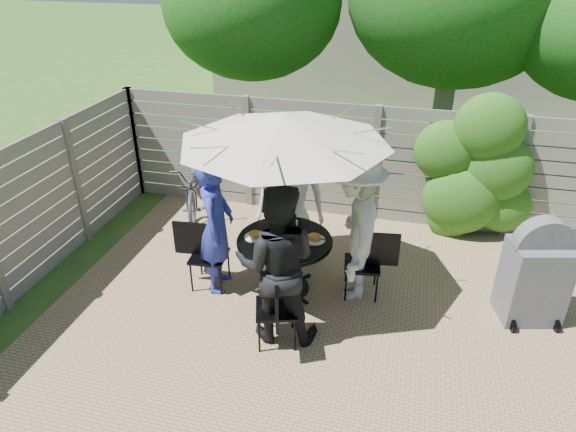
% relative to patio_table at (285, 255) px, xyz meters
% --- Properties ---
extents(patio_table, '(1.31, 1.31, 0.75)m').
position_rel_patio_table_xyz_m(patio_table, '(0.00, 0.00, 0.00)').
color(patio_table, black).
rests_on(patio_table, ground).
extents(umbrella, '(2.73, 2.73, 2.31)m').
position_rel_patio_table_xyz_m(umbrella, '(0.00, 0.00, 1.62)').
color(umbrella, silver).
rests_on(umbrella, ground).
extents(chair_back, '(0.51, 0.66, 0.87)m').
position_rel_patio_table_xyz_m(chair_back, '(-0.15, 0.95, -0.26)').
color(chair_back, black).
rests_on(chair_back, ground).
extents(person_back, '(0.99, 0.72, 1.85)m').
position_rel_patio_table_xyz_m(person_back, '(-0.13, 0.82, 0.40)').
color(person_back, silver).
rests_on(person_back, ground).
extents(chair_left, '(0.67, 0.47, 0.91)m').
position_rel_patio_table_xyz_m(chair_left, '(-0.95, -0.15, -0.25)').
color(chair_left, black).
rests_on(chair_left, ground).
extents(person_left, '(0.51, 0.69, 1.74)m').
position_rel_patio_table_xyz_m(person_left, '(-0.82, -0.13, 0.35)').
color(person_left, '#262FA8').
rests_on(person_left, ground).
extents(chair_front, '(0.54, 0.69, 0.91)m').
position_rel_patio_table_xyz_m(chair_front, '(0.15, -0.95, -0.25)').
color(chair_front, black).
rests_on(chair_front, ground).
extents(person_front, '(1.00, 0.83, 1.86)m').
position_rel_patio_table_xyz_m(person_front, '(0.13, -0.82, 0.40)').
color(person_front, black).
rests_on(person_front, ground).
extents(chair_right, '(0.67, 0.48, 0.89)m').
position_rel_patio_table_xyz_m(chair_right, '(0.95, 0.15, -0.26)').
color(chair_right, black).
rests_on(chair_right, ground).
extents(person_right, '(0.88, 1.31, 1.89)m').
position_rel_patio_table_xyz_m(person_right, '(0.82, 0.13, 0.42)').
color(person_right, '#B8B8B3').
rests_on(person_right, ground).
extents(plate_back, '(0.26, 0.26, 0.06)m').
position_rel_patio_table_xyz_m(plate_back, '(-0.06, 0.36, 0.25)').
color(plate_back, white).
rests_on(plate_back, patio_table).
extents(plate_left, '(0.26, 0.26, 0.06)m').
position_rel_patio_table_xyz_m(plate_left, '(-0.36, -0.06, 0.25)').
color(plate_left, white).
rests_on(plate_left, patio_table).
extents(plate_front, '(0.26, 0.26, 0.06)m').
position_rel_patio_table_xyz_m(plate_front, '(0.06, -0.36, 0.25)').
color(plate_front, white).
rests_on(plate_front, patio_table).
extents(plate_right, '(0.26, 0.26, 0.06)m').
position_rel_patio_table_xyz_m(plate_right, '(0.36, 0.06, 0.25)').
color(plate_right, white).
rests_on(plate_right, patio_table).
extents(plate_extra, '(0.24, 0.24, 0.06)m').
position_rel_patio_table_xyz_m(plate_extra, '(0.22, -0.27, 0.25)').
color(plate_extra, white).
rests_on(plate_extra, patio_table).
extents(glass_back, '(0.07, 0.07, 0.14)m').
position_rel_patio_table_xyz_m(glass_back, '(-0.14, 0.24, 0.30)').
color(glass_back, silver).
rests_on(glass_back, patio_table).
extents(glass_left, '(0.07, 0.07, 0.14)m').
position_rel_patio_table_xyz_m(glass_left, '(-0.24, -0.14, 0.30)').
color(glass_left, silver).
rests_on(glass_left, patio_table).
extents(glass_front, '(0.07, 0.07, 0.14)m').
position_rel_patio_table_xyz_m(glass_front, '(0.14, -0.24, 0.30)').
color(glass_front, silver).
rests_on(glass_front, patio_table).
extents(syrup_jug, '(0.09, 0.09, 0.16)m').
position_rel_patio_table_xyz_m(syrup_jug, '(-0.07, 0.04, 0.31)').
color(syrup_jug, '#59280C').
rests_on(syrup_jug, patio_table).
extents(coffee_cup, '(0.08, 0.08, 0.12)m').
position_rel_patio_table_xyz_m(coffee_cup, '(0.06, 0.23, 0.29)').
color(coffee_cup, '#C6B293').
rests_on(coffee_cup, patio_table).
extents(bicycle, '(1.12, 1.84, 0.91)m').
position_rel_patio_table_xyz_m(bicycle, '(-1.94, 1.75, -0.07)').
color(bicycle, '#333338').
rests_on(bicycle, ground).
extents(bbq_grill, '(0.75, 0.64, 1.32)m').
position_rel_patio_table_xyz_m(bbq_grill, '(2.88, 0.17, 0.08)').
color(bbq_grill, slate).
rests_on(bbq_grill, ground).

